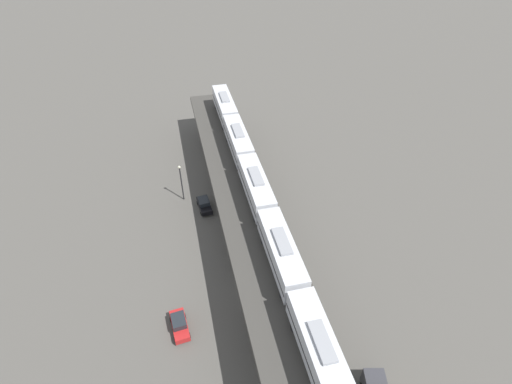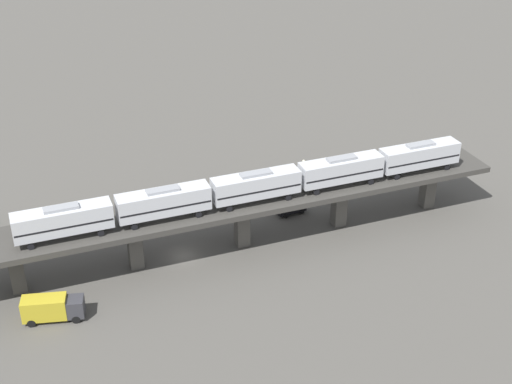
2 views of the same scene
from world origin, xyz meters
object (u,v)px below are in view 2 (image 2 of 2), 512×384
street_car_red (140,215)px  street_lamp (303,176)px  street_car_black (291,208)px  delivery_truck (52,308)px  subway_train (256,185)px

street_car_red → street_lamp: 25.29m
street_car_black → delivery_truck: (-21.90, 32.03, 0.82)m
street_car_black → subway_train: bearing=144.4°
subway_train → street_car_black: subway_train is taller
delivery_truck → subway_train: bearing=-63.0°
subway_train → delivery_truck: bearing=117.0°
subway_train → street_lamp: 16.30m
street_lamp → street_car_red: bearing=98.6°
street_car_red → delivery_truck: (-22.03, 9.57, 0.82)m
street_car_red → subway_train: bearing=-118.7°
subway_train → street_car_black: size_ratio=12.84×
street_car_red → street_car_black: bearing=-90.3°
street_car_black → street_car_red: 22.46m
street_car_black → street_car_red: size_ratio=1.00×
subway_train → street_lamp: bearing=-34.3°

